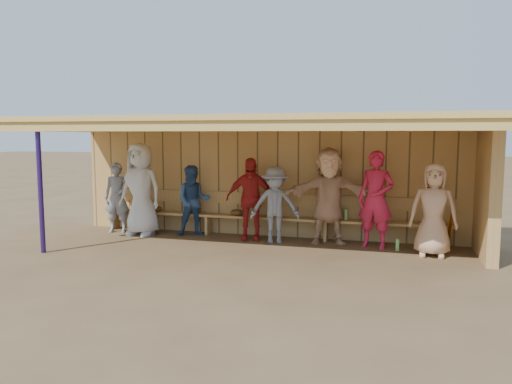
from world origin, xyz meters
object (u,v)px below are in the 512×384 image
player_b (141,189)px  player_d (250,199)px  player_c (193,201)px  player_a (117,198)px  player_f (329,196)px  player_h (433,210)px  player_g (376,199)px  bench (266,212)px  player_e (275,205)px

player_b → player_d: bearing=9.7°
player_d → player_c: bearing=167.4°
player_a → player_f: bearing=-10.7°
player_b → player_d: player_b is taller
player_a → player_c: size_ratio=1.03×
player_a → player_h: size_ratio=0.93×
player_a → player_g: player_g is taller
player_d → bench: 0.55m
player_b → player_c: size_ratio=1.31×
player_a → bench: bearing=-4.9°
player_a → player_f: 4.68m
player_f → player_c: bearing=167.8°
player_e → player_g: size_ratio=0.82×
player_f → player_g: (0.91, -0.09, -0.02)m
player_a → player_f: size_ratio=0.81×
bench → player_d: bearing=-123.1°
player_b → bench: (2.65, 0.54, -0.47)m
player_b → player_e: 2.97m
player_c → player_b: bearing=169.7°
player_c → bench: bearing=-10.7°
player_b → bench: 2.75m
player_f → player_h: player_f is taller
player_d → player_h: bearing=-17.2°
player_d → player_g: player_g is taller
player_a → player_d: (3.07, 0.05, 0.07)m
player_b → player_h: 5.97m
player_d → player_e: player_d is taller
player_c → player_f: 2.90m
player_b → bench: player_b is taller
player_a → bench: player_a is taller
player_a → player_b: bearing=-22.2°
player_e → player_h: player_h is taller
player_b → player_c: 1.17m
player_c → player_d: (1.29, -0.06, 0.09)m
player_b → player_c: player_b is taller
player_d → player_f: 1.61m
player_f → player_h: size_ratio=1.14×
player_g → bench: player_g is taller
player_h → player_c: bearing=176.1°
player_d → player_f: bearing=-7.6°
player_b → player_f: 4.03m
player_c → player_g: 3.82m
player_a → player_b: size_ratio=0.78×
player_g → player_c: bearing=-167.0°
player_d → bench: player_d is taller
player_b → player_g: 4.94m
player_b → bench: bearing=17.1°
player_a → bench: 3.34m
player_f → player_d: bearing=170.0°
player_f → player_e: bearing=176.3°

